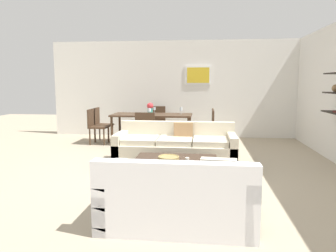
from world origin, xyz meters
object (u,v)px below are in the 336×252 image
object	(u,v)px
dining_table	(152,117)
dining_chair_right_near	(208,126)
decorative_bowl	(169,159)
candle_jar	(187,160)
dining_chair_right_far	(208,124)
dining_chair_left_near	(96,124)
dining_chair_head	(157,120)
wine_glass_foot	(149,110)
centerpiece_vase	(150,108)
loveseat_white	(178,198)
dining_chair_foot	(146,129)
dining_chair_left_far	(101,122)
coffee_table	(175,173)
apple_on_coffee_table	(163,157)
wine_glass_head	(154,109)
sofa_beige	(176,149)
wine_glass_right_far	(181,109)

from	to	relation	value
dining_table	dining_chair_right_near	xyz separation A→B (m)	(1.40, -0.19, -0.18)
decorative_bowl	candle_jar	distance (m)	0.28
dining_chair_right_far	dining_chair_left_near	bearing A→B (deg)	-172.22
dining_chair_head	wine_glass_foot	world-z (taller)	wine_glass_foot
dining_chair_left_near	centerpiece_vase	bearing A→B (deg)	10.58
loveseat_white	candle_jar	xyz separation A→B (m)	(0.03, 1.16, 0.13)
dining_chair_foot	candle_jar	bearing A→B (deg)	-66.95
dining_chair_head	dining_chair_left_far	distance (m)	1.54
dining_table	dining_chair_head	xyz separation A→B (m)	(0.00, 0.83, -0.18)
centerpiece_vase	wine_glass_foot	bearing A→B (deg)	-82.55
coffee_table	wine_glass_foot	distance (m)	3.05
apple_on_coffee_table	dining_chair_left_far	world-z (taller)	dining_chair_left_far
dining_chair_left_far	dining_chair_right_near	distance (m)	2.83
decorative_bowl	dining_table	distance (m)	3.39
wine_glass_head	coffee_table	bearing A→B (deg)	-76.13
sofa_beige	coffee_table	size ratio (longest dim) A/B	1.76
dining_chair_foot	wine_glass_foot	xyz separation A→B (m)	(-0.00, 0.47, 0.38)
decorative_bowl	wine_glass_foot	world-z (taller)	wine_glass_foot
coffee_table	dining_chair_left_far	size ratio (longest dim) A/B	1.43
dining_chair_foot	dining_chair_left_far	size ratio (longest dim) A/B	1.00
dining_chair_foot	decorative_bowl	bearing A→B (deg)	-72.02
dining_chair_left_near	wine_glass_foot	xyz separation A→B (m)	(1.40, -0.17, 0.38)
sofa_beige	wine_glass_foot	xyz separation A→B (m)	(-0.78, 1.62, 0.59)
loveseat_white	wine_glass_head	world-z (taller)	wine_glass_head
apple_on_coffee_table	dining_chair_right_far	bearing A→B (deg)	78.16
dining_chair_head	wine_glass_right_far	distance (m)	1.09
dining_table	dining_chair_left_near	size ratio (longest dim) A/B	2.26
decorative_bowl	dining_table	bearing A→B (deg)	103.62
dining_chair_left_near	wine_glass_foot	distance (m)	1.46
centerpiece_vase	apple_on_coffee_table	bearing A→B (deg)	-76.99
loveseat_white	wine_glass_foot	bearing A→B (deg)	104.03
apple_on_coffee_table	dining_chair_left_near	bearing A→B (deg)	125.00
candle_jar	dining_chair_foot	world-z (taller)	dining_chair_foot
coffee_table	dining_table	distance (m)	3.36
wine_glass_right_far	loveseat_white	bearing A→B (deg)	-86.13
candle_jar	wine_glass_head	distance (m)	3.89
sofa_beige	apple_on_coffee_table	world-z (taller)	sofa_beige
dining_chair_right_near	loveseat_white	bearing A→B (deg)	-94.86
dining_chair_foot	sofa_beige	bearing A→B (deg)	-55.88
sofa_beige	decorative_bowl	bearing A→B (deg)	-89.45
candle_jar	wine_glass_right_far	bearing A→B (deg)	95.73
wine_glass_foot	dining_chair_right_near	bearing A→B (deg)	7.08
dining_chair_right_far	wine_glass_foot	distance (m)	1.56
dining_table	dining_chair_right_far	world-z (taller)	dining_chair_right_far
dining_chair_left_far	dining_chair_head	bearing A→B (deg)	24.56
dining_chair_head	dining_table	bearing A→B (deg)	-90.00
wine_glass_foot	decorative_bowl	bearing A→B (deg)	-74.75
dining_chair_left_near	dining_chair_right_near	size ratio (longest dim) A/B	1.00
apple_on_coffee_table	dining_chair_head	world-z (taller)	dining_chair_head
candle_jar	dining_chair_right_far	bearing A→B (deg)	84.64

